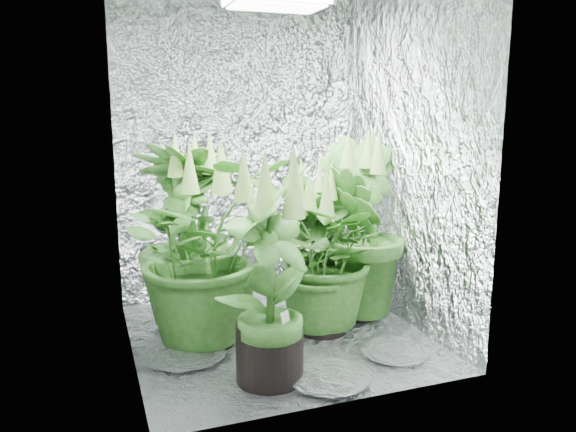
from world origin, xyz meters
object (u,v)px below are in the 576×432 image
at_px(plant_a, 204,250).
at_px(plant_f, 269,279).
at_px(plant_e, 322,256).
at_px(plant_d, 189,237).
at_px(plant_b, 315,246).
at_px(plant_c, 358,230).
at_px(circulation_fan, 328,269).

relative_size(plant_a, plant_f, 1.00).
bearing_deg(plant_e, plant_d, 153.26).
bearing_deg(plant_d, plant_e, -26.74).
xyz_separation_m(plant_b, plant_d, (-0.75, 0.11, 0.09)).
bearing_deg(plant_f, plant_e, 44.49).
height_order(plant_c, circulation_fan, plant_c).
relative_size(plant_a, plant_c, 0.95).
bearing_deg(plant_c, circulation_fan, 87.30).
height_order(plant_d, circulation_fan, plant_d).
relative_size(plant_b, plant_d, 0.84).
relative_size(plant_d, plant_e, 1.21).
height_order(plant_e, circulation_fan, plant_e).
bearing_deg(circulation_fan, plant_a, -151.60).
bearing_deg(plant_f, plant_b, 53.19).
relative_size(plant_e, plant_f, 0.86).
xyz_separation_m(plant_e, circulation_fan, (0.33, 0.64, -0.29)).
xyz_separation_m(plant_c, circulation_fan, (0.02, 0.48, -0.39)).
relative_size(plant_a, plant_e, 1.16).
distance_m(plant_a, circulation_fan, 1.20).
bearing_deg(plant_f, plant_d, 105.28).
xyz_separation_m(plant_a, plant_f, (0.19, -0.53, -0.02)).
xyz_separation_m(plant_a, plant_d, (-0.03, 0.28, 0.01)).
height_order(plant_b, plant_e, plant_b).
xyz_separation_m(plant_d, plant_e, (0.69, -0.35, -0.09)).
height_order(plant_b, circulation_fan, plant_b).
distance_m(plant_d, plant_e, 0.78).
relative_size(plant_d, circulation_fan, 3.09).
bearing_deg(plant_e, circulation_fan, 63.12).
bearing_deg(plant_d, plant_b, -8.30).
height_order(plant_e, plant_f, plant_f).
height_order(plant_b, plant_f, plant_f).
relative_size(plant_c, plant_f, 1.05).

